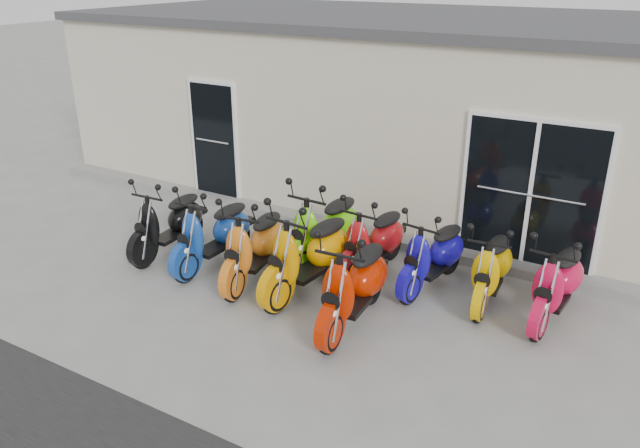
# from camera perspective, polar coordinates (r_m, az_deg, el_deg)

# --- Properties ---
(ground) EXTENTS (80.00, 80.00, 0.00)m
(ground) POSITION_cam_1_polar(r_m,az_deg,el_deg) (8.97, -1.94, -5.71)
(ground) COLOR gray
(ground) RESTS_ON ground
(building) EXTENTS (14.00, 6.00, 3.20)m
(building) POSITION_cam_1_polar(r_m,az_deg,el_deg) (12.87, 10.54, 10.42)
(building) COLOR beige
(building) RESTS_ON ground
(roof_cap) EXTENTS (14.20, 6.20, 0.16)m
(roof_cap) POSITION_cam_1_polar(r_m,az_deg,el_deg) (12.62, 11.11, 17.88)
(roof_cap) COLOR #3F3F42
(roof_cap) RESTS_ON building
(front_step) EXTENTS (14.00, 0.40, 0.15)m
(front_step) POSITION_cam_1_polar(r_m,az_deg,el_deg) (10.53, 3.89, -0.79)
(front_step) COLOR gray
(front_step) RESTS_ON ground
(door_left) EXTENTS (1.07, 0.08, 2.22)m
(door_left) POSITION_cam_1_polar(r_m,az_deg,el_deg) (11.92, -9.63, 7.82)
(door_left) COLOR black
(door_left) RESTS_ON front_step
(door_right) EXTENTS (2.02, 0.08, 2.22)m
(door_right) POSITION_cam_1_polar(r_m,az_deg,el_deg) (9.47, 18.73, 2.96)
(door_right) COLOR black
(door_right) RESTS_ON front_step
(scooter_front_black) EXTENTS (0.75, 1.84, 1.33)m
(scooter_front_black) POSITION_cam_1_polar(r_m,az_deg,el_deg) (9.99, -13.76, 0.92)
(scooter_front_black) COLOR black
(scooter_front_black) RESTS_ON ground
(scooter_front_blue) EXTENTS (0.72, 1.87, 1.37)m
(scooter_front_blue) POSITION_cam_1_polar(r_m,az_deg,el_deg) (9.41, -9.76, -0.01)
(scooter_front_blue) COLOR #133D92
(scooter_front_blue) RESTS_ON ground
(scooter_front_orange_a) EXTENTS (0.96, 1.97, 1.40)m
(scooter_front_orange_a) POSITION_cam_1_polar(r_m,az_deg,el_deg) (8.88, -6.03, -1.13)
(scooter_front_orange_a) COLOR orange
(scooter_front_orange_a) RESTS_ON ground
(scooter_front_orange_b) EXTENTS (0.95, 2.10, 1.50)m
(scooter_front_orange_b) POSITION_cam_1_polar(r_m,az_deg,el_deg) (8.49, -1.06, -1.79)
(scooter_front_orange_b) COLOR #DA8D00
(scooter_front_orange_b) RESTS_ON ground
(scooter_front_red) EXTENTS (0.84, 2.01, 1.45)m
(scooter_front_red) POSITION_cam_1_polar(r_m,az_deg,el_deg) (7.73, 3.17, -4.62)
(scooter_front_red) COLOR #AF1A00
(scooter_front_red) RESTS_ON ground
(scooter_back_green) EXTENTS (0.85, 2.05, 1.48)m
(scooter_back_green) POSITION_cam_1_polar(r_m,az_deg,el_deg) (9.29, 0.39, 0.41)
(scooter_back_green) COLOR #63DC0A
(scooter_back_green) RESTS_ON ground
(scooter_back_red) EXTENTS (0.82, 1.85, 1.32)m
(scooter_back_red) POSITION_cam_1_polar(r_m,az_deg,el_deg) (9.08, 4.91, -0.76)
(scooter_back_red) COLOR #AE1015
(scooter_back_red) RESTS_ON ground
(scooter_back_blue) EXTENTS (0.90, 1.83, 1.29)m
(scooter_back_blue) POSITION_cam_1_polar(r_m,az_deg,el_deg) (8.80, 10.37, -2.01)
(scooter_back_blue) COLOR #130B9E
(scooter_back_blue) RESTS_ON ground
(scooter_back_yellow) EXTENTS (0.74, 1.76, 1.27)m
(scooter_back_yellow) POSITION_cam_1_polar(r_m,az_deg,el_deg) (8.61, 15.49, -3.15)
(scooter_back_yellow) COLOR #D5A000
(scooter_back_yellow) RESTS_ON ground
(scooter_back_extra) EXTENTS (0.82, 1.85, 1.32)m
(scooter_back_extra) POSITION_cam_1_polar(r_m,az_deg,el_deg) (8.43, 20.99, -4.26)
(scooter_back_extra) COLOR red
(scooter_back_extra) RESTS_ON ground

